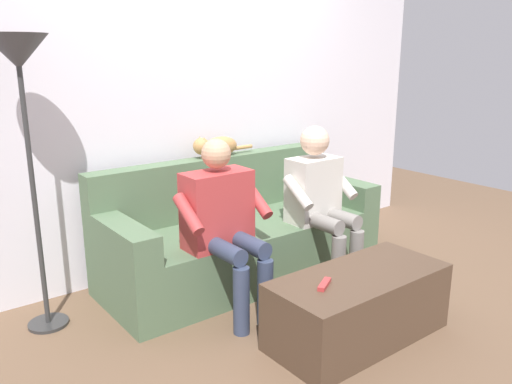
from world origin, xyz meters
name	(u,v)px	position (x,y,z in m)	size (l,w,h in m)	color
ground_plane	(306,309)	(0.00, 0.60, 0.00)	(8.00, 8.00, 0.00)	brown
back_wall	(202,96)	(0.00, -0.61, 1.30)	(4.70, 0.06, 2.61)	silver
couch	(240,236)	(0.00, -0.13, 0.30)	(2.10, 0.80, 0.86)	#516B4C
coffee_table	(358,306)	(0.00, 1.04, 0.20)	(1.09, 0.50, 0.40)	#4C3828
person_left_seated	(320,195)	(-0.42, 0.27, 0.63)	(0.52, 0.52, 1.13)	beige
person_right_seated	(223,218)	(0.42, 0.28, 0.63)	(0.59, 0.54, 1.12)	#B23838
cat_on_backrest	(216,146)	(0.02, -0.40, 0.94)	(0.53, 0.14, 0.16)	#B7844C
remote_red	(324,284)	(0.28, 1.03, 0.42)	(0.15, 0.04, 0.02)	#B73333
floor_lamp	(20,75)	(1.40, -0.22, 1.51)	(0.34, 0.34, 1.73)	#2D2D2D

